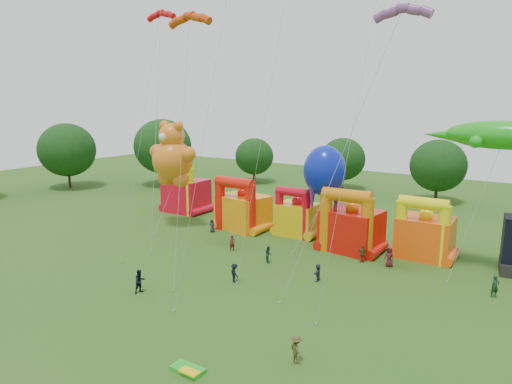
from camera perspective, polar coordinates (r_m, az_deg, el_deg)
The scene contains 23 objects.
ground at distance 31.95m, azimuth -18.20°, elevation -17.98°, with size 160.00×160.00×0.00m, color #265818.
tree_ring at distance 30.69m, azimuth -19.41°, elevation -6.54°, with size 122.56×124.65×12.07m.
bouncy_castle_0 at distance 64.23m, azimuth -8.91°, elevation -0.11°, with size 5.62×4.52×7.09m.
bouncy_castle_1 at distance 54.94m, azimuth -1.83°, elevation -2.16°, with size 6.44×5.56×6.54m.
bouncy_castle_2 at distance 52.70m, azimuth 5.10°, elevation -3.07°, with size 4.50×3.64×5.79m.
bouncy_castle_3 at distance 48.08m, azimuth 11.72°, elevation -4.30°, with size 6.13×5.15×6.73m.
bouncy_castle_4 at distance 48.02m, azimuth 20.29°, elevation -4.97°, with size 5.17×4.16×6.35m.
teddy_bear_kite at distance 55.62m, azimuth -10.55°, elevation 3.50°, with size 6.86×7.04×13.08m.
gecko_kite at distance 43.50m, azimuth 26.67°, elevation 0.83°, with size 12.03×6.09×13.83m.
octopus_kite at distance 48.66m, azimuth 8.17°, elevation 0.88°, with size 4.49×6.96×10.82m.
parafoil_kites at distance 42.64m, azimuth -5.57°, elevation 6.64°, with size 32.93×15.02×26.08m.
diamond_kites at distance 36.64m, azimuth -2.55°, elevation 9.54°, with size 23.61×13.41×30.00m.
folded_kite_bundle at distance 28.46m, azimuth -8.50°, elevation -21.10°, with size 2.01×1.12×0.31m.
spectator_0 at distance 54.26m, azimuth -5.50°, elevation -4.23°, with size 0.76×0.50×1.56m, color #222036.
spectator_1 at distance 47.57m, azimuth -2.99°, elevation -6.39°, with size 0.61×0.40×1.66m, color maroon.
spectator_2 at distance 44.30m, azimuth 1.57°, elevation -7.77°, with size 0.79×0.62×1.63m, color #183D2C.
spectator_3 at distance 39.72m, azimuth -2.71°, elevation -10.08°, with size 1.07×0.61×1.65m, color black.
spectator_4 at distance 45.38m, azimuth 13.19°, elevation -7.52°, with size 1.03×0.43×1.77m, color #473E1C.
spectator_5 at distance 40.35m, azimuth 7.74°, elevation -9.93°, with size 1.41×0.45×1.52m, color #2C2A47.
spectator_6 at distance 44.90m, azimuth 16.32°, elevation -7.79°, with size 0.94×0.61×1.92m, color #51171D.
spectator_7 at distance 41.37m, azimuth 27.70°, elevation -10.41°, with size 0.67×0.44×1.83m, color #15361E.
spectator_8 at distance 38.77m, azimuth -14.30°, elevation -10.76°, with size 0.94×0.73×1.94m, color black.
spectator_9 at distance 28.69m, azimuth 5.06°, elevation -19.02°, with size 1.12×0.64×1.73m, color #473F1C.
Camera 1 is at (22.41, -16.77, 15.39)m, focal length 32.00 mm.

